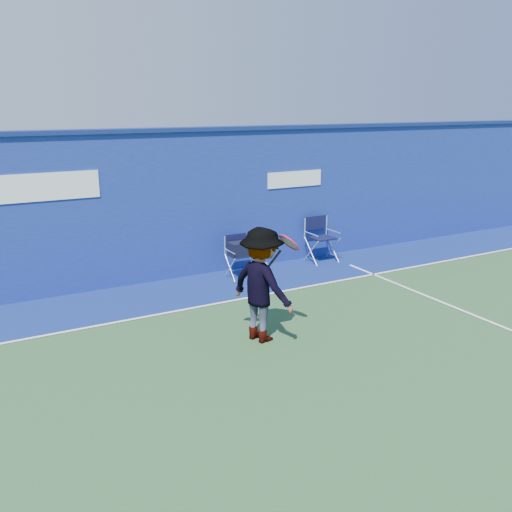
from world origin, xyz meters
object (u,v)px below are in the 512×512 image
directors_chair_right (321,248)px  water_bottle (266,268)px  tennis_player (262,285)px  directors_chair_left (241,260)px

directors_chair_right → water_bottle: size_ratio=4.55×
directors_chair_right → water_bottle: (-1.58, -0.19, -0.21)m
water_bottle → tennis_player: (-1.74, -2.94, 0.78)m
water_bottle → directors_chair_left: bearing=-178.7°
directors_chair_right → directors_chair_left: bearing=-174.8°
water_bottle → tennis_player: size_ratio=0.13×
directors_chair_left → tennis_player: (-1.13, -2.93, 0.52)m
directors_chair_left → tennis_player: bearing=-111.1°
directors_chair_left → water_bottle: 0.66m
directors_chair_left → tennis_player: 3.18m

